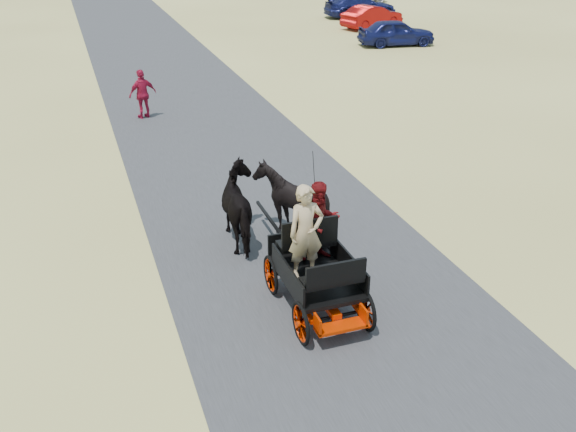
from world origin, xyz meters
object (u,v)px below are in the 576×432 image
object	(u,v)px
horse_left	(244,208)
horse_right	(291,201)
carriage	(316,292)
pedestrian	(143,94)
car_b	(372,17)
car_a	(396,32)
car_c	(360,6)

from	to	relation	value
horse_left	horse_right	size ratio (longest dim) A/B	1.18
carriage	pedestrian	bearing A→B (deg)	96.05
horse_right	car_b	bearing A→B (deg)	-119.76
carriage	car_b	xyz separation A→B (m)	(14.24, 26.93, 0.31)
pedestrian	car_a	size ratio (longest dim) A/B	0.43
car_c	horse_right	bearing A→B (deg)	157.44
car_a	car_b	size ratio (longest dim) A/B	0.99
car_b	car_c	xyz separation A→B (m)	(1.00, 3.81, 0.03)
horse_left	pedestrian	bearing A→B (deg)	-85.26
horse_left	horse_right	distance (m)	1.10
car_a	car_c	bearing A→B (deg)	-5.07
pedestrian	car_a	bearing A→B (deg)	-167.24
car_a	carriage	bearing A→B (deg)	157.02
horse_left	car_a	bearing A→B (deg)	-126.21
carriage	horse_right	size ratio (longest dim) A/B	1.41
carriage	car_a	distance (m)	25.29
carriage	car_c	distance (m)	34.32
horse_left	pedestrian	world-z (taller)	pedestrian
horse_left	carriage	bearing A→B (deg)	100.39
car_a	pedestrian	bearing A→B (deg)	128.70
carriage	pedestrian	world-z (taller)	pedestrian
pedestrian	car_c	size ratio (longest dim) A/B	0.36
horse_left	car_c	world-z (taller)	horse_left
carriage	car_a	size ratio (longest dim) A/B	0.60
horse_left	car_c	size ratio (longest dim) A/B	0.42
pedestrian	horse_right	bearing A→B (deg)	83.12
carriage	horse_right	bearing A→B (deg)	79.61
pedestrian	car_b	size ratio (longest dim) A/B	0.43
car_b	car_c	distance (m)	3.94
carriage	pedestrian	distance (m)	13.19
car_a	car_c	distance (m)	9.36
pedestrian	car_a	distance (m)	16.81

